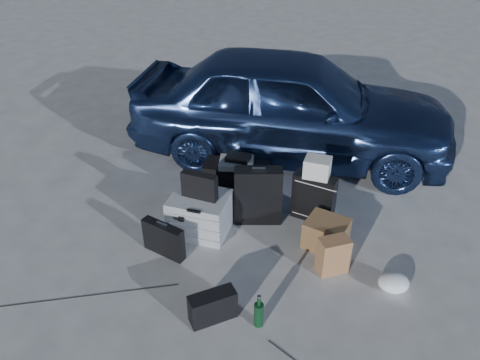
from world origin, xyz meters
name	(u,v)px	position (x,y,z in m)	size (l,w,h in m)	color
ground	(250,275)	(0.00, 0.00, 0.00)	(60.00, 60.00, 0.00)	#BBBAB6
car	(291,104)	(0.23, 2.48, 0.72)	(1.69, 4.20, 1.43)	navy
pelican_case	(200,214)	(-0.62, 0.61, 0.22)	(0.60, 0.49, 0.44)	#ADAFB3
laptop_bag	(199,186)	(-0.61, 0.60, 0.58)	(0.38, 0.09, 0.28)	black
briefcase	(164,239)	(-0.90, 0.19, 0.18)	(0.47, 0.10, 0.36)	black
suitcase_left	(258,196)	(-0.03, 0.87, 0.33)	(0.51, 0.18, 0.67)	black
suitcase_right	(314,198)	(0.58, 0.99, 0.28)	(0.46, 0.17, 0.56)	black
white_carton	(317,167)	(0.58, 1.00, 0.66)	(0.27, 0.21, 0.21)	beige
duffel_bag	(236,178)	(-0.34, 1.40, 0.19)	(0.77, 0.33, 0.38)	black
flat_box_white	(236,163)	(-0.34, 1.38, 0.42)	(0.40, 0.30, 0.07)	beige
flat_box_black	(238,158)	(-0.32, 1.39, 0.48)	(0.27, 0.19, 0.06)	black
kraft_bag	(333,255)	(0.78, 0.18, 0.19)	(0.29, 0.17, 0.38)	olive
cardboard_box	(326,233)	(0.72, 0.55, 0.15)	(0.41, 0.36, 0.30)	brown
plastic_bag	(394,283)	(1.34, 0.00, 0.08)	(0.29, 0.25, 0.16)	white
messenger_bag	(213,307)	(-0.25, -0.57, 0.14)	(0.41, 0.15, 0.28)	black
green_bottle	(259,311)	(0.14, -0.58, 0.17)	(0.08, 0.08, 0.33)	black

